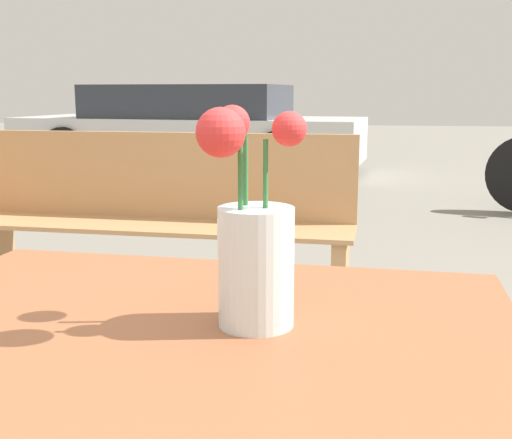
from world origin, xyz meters
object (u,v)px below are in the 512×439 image
bench_near (160,216)px  parked_car (190,129)px  table_front (155,419)px  flower_vase (253,252)px

bench_near → parked_car: bearing=102.6°
table_front → bench_near: 2.18m
table_front → bench_near: bearing=106.5°
table_front → bench_near: bench_near is taller
table_front → flower_vase: 0.25m
table_front → parked_car: 7.89m
bench_near → parked_car: size_ratio=0.39×
flower_vase → parked_car: size_ratio=0.06×
bench_near → parked_car: 5.71m
bench_near → parked_car: (-1.25, 5.57, 0.08)m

